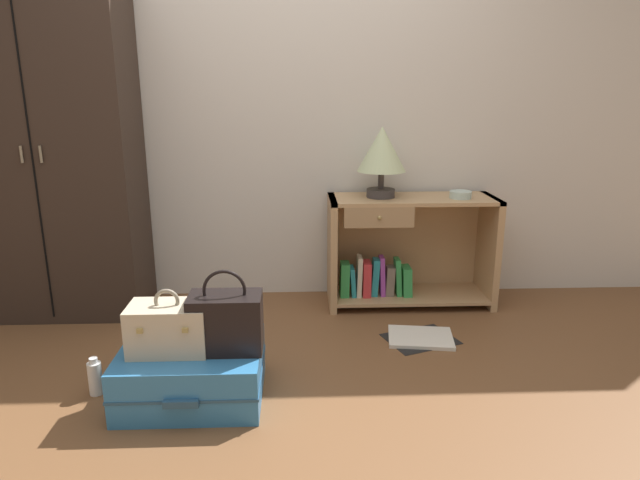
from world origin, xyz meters
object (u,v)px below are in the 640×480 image
object	(u,v)px
open_book_on_floor	(420,338)
table_lamp	(382,152)
wardrobe	(50,150)
bottle	(95,377)
bookshelf	(404,251)
bowl	(461,195)
train_case	(169,328)
handbag	(226,322)
suitcase_large	(192,372)

from	to	relation	value
open_book_on_floor	table_lamp	bearing A→B (deg)	105.91
wardrobe	bottle	bearing A→B (deg)	-63.34
bookshelf	bowl	size ratio (longest dim) A/B	7.75
bookshelf	bowl	distance (m)	0.49
open_book_on_floor	bowl	bearing A→B (deg)	57.43
train_case	bottle	bearing A→B (deg)	169.53
wardrobe	train_case	bearing A→B (deg)	-51.14
table_lamp	handbag	xyz separation A→B (m)	(-0.81, -1.10, -0.59)
wardrobe	bowl	xyz separation A→B (m)	(2.38, -0.01, -0.28)
table_lamp	wardrobe	bearing A→B (deg)	-178.74
handbag	table_lamp	bearing A→B (deg)	53.68
open_book_on_floor	wardrobe	bearing A→B (deg)	166.20
suitcase_large	bottle	size ratio (longest dim) A/B	3.51
wardrobe	bowl	bearing A→B (deg)	-0.27
handbag	open_book_on_floor	distance (m)	1.17
bottle	suitcase_large	bearing A→B (deg)	-5.46
wardrobe	bottle	size ratio (longest dim) A/B	11.24
table_lamp	bowl	size ratio (longest dim) A/B	3.21
train_case	bottle	distance (m)	0.45
bowl	suitcase_large	world-z (taller)	bowl
bowl	handbag	xyz separation A→B (m)	(-1.28, -1.05, -0.34)
wardrobe	handbag	world-z (taller)	wardrobe
bookshelf	bottle	world-z (taller)	bookshelf
table_lamp	suitcase_large	world-z (taller)	table_lamp
handbag	suitcase_large	bearing A→B (deg)	171.94
bookshelf	bottle	bearing A→B (deg)	-146.29
wardrobe	suitcase_large	distance (m)	1.64
bookshelf	suitcase_large	xyz separation A→B (m)	(-1.12, -1.08, -0.22)
suitcase_large	bottle	distance (m)	0.44
bookshelf	open_book_on_floor	distance (m)	0.64
table_lamp	suitcase_large	xyz separation A→B (m)	(-0.97, -1.08, -0.83)
table_lamp	bottle	xyz separation A→B (m)	(-1.41, -1.04, -0.87)
table_lamp	bottle	world-z (taller)	table_lamp
suitcase_large	handbag	size ratio (longest dim) A/B	1.70
wardrobe	train_case	distance (m)	1.50
bookshelf	bowl	bearing A→B (deg)	-10.19
table_lamp	open_book_on_floor	world-z (taller)	table_lamp
train_case	bottle	size ratio (longest dim) A/B	1.89
bookshelf	bottle	distance (m)	1.89
suitcase_large	open_book_on_floor	xyz separation A→B (m)	(1.13, 0.53, -0.11)
suitcase_large	handbag	world-z (taller)	handbag
suitcase_large	train_case	bearing A→B (deg)	-163.56
bookshelf	train_case	bearing A→B (deg)	-137.43
bowl	open_book_on_floor	size ratio (longest dim) A/B	0.30
handbag	bottle	distance (m)	0.66
table_lamp	suitcase_large	bearing A→B (deg)	-131.91
table_lamp	open_book_on_floor	bearing A→B (deg)	-74.09
bowl	table_lamp	bearing A→B (deg)	173.58
wardrobe	handbag	size ratio (longest dim) A/B	5.46
bookshelf	table_lamp	xyz separation A→B (m)	(-0.16, -0.00, 0.62)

